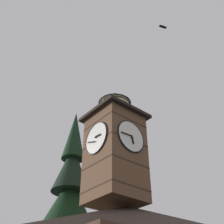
{
  "coord_description": "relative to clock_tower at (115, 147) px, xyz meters",
  "views": [
    {
      "loc": [
        11.88,
        14.11,
        1.76
      ],
      "look_at": [
        -0.26,
        -0.52,
        15.06
      ],
      "focal_mm": 47.77,
      "sensor_mm": 36.0,
      "label": 1
    }
  ],
  "objects": [
    {
      "name": "flying_bird_high",
      "position": [
        -0.29,
        5.63,
        8.56
      ],
      "size": [
        0.65,
        0.38,
        0.15
      ],
      "color": "black"
    },
    {
      "name": "moon",
      "position": [
        -16.45,
        -29.98,
        4.52
      ],
      "size": [
        1.82,
        1.82,
        1.82
      ],
      "color": "silver"
    },
    {
      "name": "clock_tower",
      "position": [
        0.0,
        0.0,
        0.0
      ],
      "size": [
        4.14,
        4.14,
        9.46
      ],
      "color": "brown",
      "rests_on": "building_main"
    }
  ]
}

